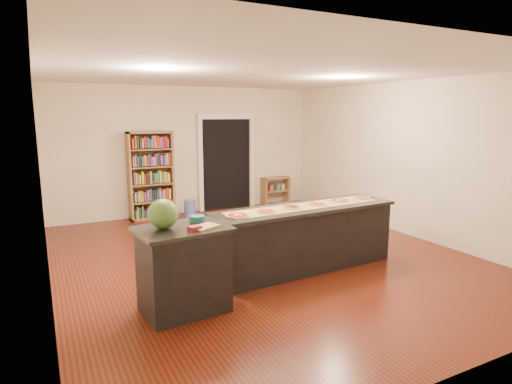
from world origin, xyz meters
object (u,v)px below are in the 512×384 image
side_counter (184,269)px  bookshelf (151,176)px  waste_bin (190,208)px  watermelon (163,214)px  low_shelf (275,191)px  kitchen_island (304,237)px

side_counter → bookshelf: 4.62m
side_counter → waste_bin: size_ratio=2.70×
bookshelf → watermelon: bookshelf is taller
low_shelf → bookshelf: bearing=-179.6°
bookshelf → waste_bin: size_ratio=5.05×
side_counter → low_shelf: bearing=45.4°
bookshelf → watermelon: bearing=-101.9°
kitchen_island → side_counter: bearing=-167.9°
side_counter → watermelon: bearing=162.4°
low_shelf → watermelon: watermelon is taller
bookshelf → low_shelf: bookshelf is taller
bookshelf → watermelon: 4.59m
side_counter → watermelon: watermelon is taller
side_counter → waste_bin: side_counter is taller
kitchen_island → side_counter: 2.04m
watermelon → side_counter: bearing=-12.7°
kitchen_island → bookshelf: 4.22m
waste_bin → low_shelf: bearing=6.3°
side_counter → waste_bin: (1.51, 4.30, -0.31)m
side_counter → waste_bin: 4.57m
kitchen_island → waste_bin: 3.82m
watermelon → low_shelf: bearing=48.5°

